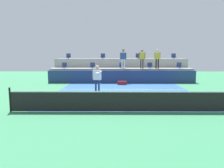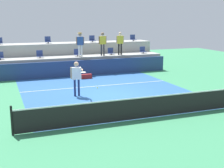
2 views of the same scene
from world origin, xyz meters
TOP-DOWN VIEW (x-y plane):
  - ground_plane at (0.00, 0.00)m, footprint 40.00×40.00m
  - court_inner_paint at (0.00, 1.00)m, footprint 9.00×10.00m
  - court_service_line at (0.00, 2.40)m, footprint 9.00×0.06m
  - tennis_net at (0.00, -4.00)m, footprint 10.48×0.08m
  - sponsor_backboard at (0.00, 6.00)m, footprint 13.00×0.16m
  - seating_tier_lower at (0.00, 7.30)m, footprint 13.00×1.80m
  - seating_tier_upper at (0.00, 9.10)m, footprint 13.00×1.80m
  - stadium_chair_lower_far_left at (-5.32, 7.23)m, footprint 0.44×0.40m
  - stadium_chair_lower_left at (-2.69, 7.23)m, footprint 0.44×0.40m
  - stadium_chair_lower_center at (0.02, 7.23)m, footprint 0.44×0.40m
  - stadium_chair_lower_right at (2.66, 7.23)m, footprint 0.44×0.40m
  - stadium_chair_lower_far_right at (5.38, 7.23)m, footprint 0.44×0.40m
  - stadium_chair_upper_left at (-1.80, 9.03)m, footprint 0.44×0.40m
  - stadium_chair_upper_right at (1.73, 9.03)m, footprint 0.44×0.40m
  - stadium_chair_upper_far_right at (5.32, 9.03)m, footprint 0.44×0.40m
  - tennis_player at (-1.74, 0.50)m, footprint 0.62×1.30m
  - spectator_with_hat at (0.16, 6.85)m, footprint 0.60×0.43m
  - spectator_in_grey at (1.86, 6.85)m, footprint 0.60×0.24m
  - spectator_leaning_on_rail at (3.26, 6.85)m, footprint 0.60×0.26m
  - tennis_ball at (-1.39, -1.89)m, footprint 0.07×0.07m
  - equipment_bag at (-0.00, 4.90)m, footprint 0.76×0.28m

SIDE VIEW (x-z plane):
  - ground_plane at x=0.00m, z-range 0.00..0.00m
  - court_inner_paint at x=0.00m, z-range 0.00..0.01m
  - court_service_line at x=0.00m, z-range 0.01..0.01m
  - equipment_bag at x=0.00m, z-range 0.00..0.30m
  - tennis_net at x=0.00m, z-range -0.04..1.03m
  - sponsor_backboard at x=0.00m, z-range 0.00..1.10m
  - seating_tier_lower at x=0.00m, z-range 0.00..1.25m
  - tennis_ball at x=-1.39m, z-range 0.91..0.98m
  - seating_tier_upper at x=0.00m, z-range 0.00..2.10m
  - tennis_player at x=-1.74m, z-range 0.22..2.04m
  - stadium_chair_lower_far_left at x=-5.32m, z-range 1.20..1.72m
  - stadium_chair_lower_left at x=-2.69m, z-range 1.20..1.72m
  - stadium_chair_lower_center at x=0.02m, z-range 1.20..1.72m
  - stadium_chair_lower_right at x=2.66m, z-range 1.20..1.72m
  - stadium_chair_lower_far_right at x=5.38m, z-range 1.20..1.72m
  - spectator_leaning_on_rail at x=3.26m, z-range 1.43..3.14m
  - spectator_in_grey at x=1.86m, z-range 1.43..3.14m
  - stadium_chair_upper_left at x=-1.80m, z-range 2.05..2.57m
  - stadium_chair_upper_right at x=1.73m, z-range 2.05..2.57m
  - stadium_chair_upper_far_right at x=5.32m, z-range 2.05..2.57m
  - spectator_with_hat at x=0.16m, z-range 1.45..3.21m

